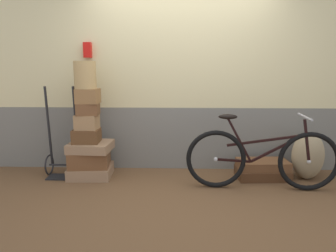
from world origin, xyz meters
name	(u,v)px	position (x,y,z in m)	size (l,w,h in m)	color
ground	(182,191)	(0.00, 0.00, -0.03)	(8.84, 5.20, 0.06)	brown
station_building	(183,60)	(0.01, 0.85, 1.53)	(6.84, 0.74, 3.05)	slate
suitcase_0	(91,171)	(-1.21, 0.39, 0.07)	(0.55, 0.46, 0.15)	#937051
suitcase_1	(90,158)	(-1.21, 0.39, 0.25)	(0.50, 0.42, 0.21)	brown
suitcase_2	(91,147)	(-1.19, 0.37, 0.42)	(0.53, 0.45, 0.11)	#937051
suitcase_3	(87,136)	(-1.23, 0.36, 0.56)	(0.33, 0.28, 0.18)	brown
suitcase_4	(87,122)	(-1.22, 0.37, 0.74)	(0.27, 0.23, 0.19)	#9E754C
suitcase_5	(88,109)	(-1.20, 0.37, 0.91)	(0.27, 0.23, 0.15)	brown
suitcase_6	(88,96)	(-1.19, 0.36, 1.08)	(0.28, 0.22, 0.18)	olive
suitcase_7	(262,173)	(1.07, 0.41, 0.06)	(0.66, 0.40, 0.13)	#4C2D19
suitcase_8	(263,165)	(1.06, 0.40, 0.18)	(0.65, 0.35, 0.11)	brown
wicker_basket	(85,75)	(-1.22, 0.39, 1.34)	(0.27, 0.27, 0.34)	tan
luggage_trolley	(64,156)	(-1.57, 0.42, 0.27)	(0.45, 0.36, 1.20)	black
burlap_sack	(308,156)	(1.64, 0.40, 0.31)	(0.41, 0.35, 0.62)	#9E8966
bicycle	(261,159)	(0.94, 0.04, 0.38)	(1.79, 0.46, 0.91)	black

